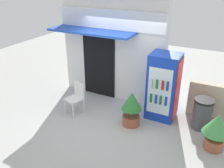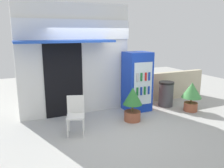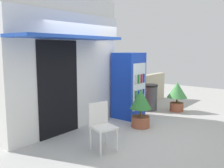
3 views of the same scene
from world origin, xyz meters
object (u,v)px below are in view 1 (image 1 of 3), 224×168
trash_bin (202,114)px  potted_plant_curbside (217,128)px  potted_plant_near_shop (132,107)px  plastic_chair (76,96)px  drink_cooler (163,87)px

trash_bin → potted_plant_curbside: bearing=-62.4°
potted_plant_near_shop → trash_bin: size_ratio=1.16×
potted_plant_curbside → potted_plant_near_shop: bearing=178.6°
plastic_chair → potted_plant_curbside: plastic_chair is taller
potted_plant_near_shop → plastic_chair: bearing=-175.9°
plastic_chair → potted_plant_near_shop: potted_plant_near_shop is taller
potted_plant_near_shop → trash_bin: (1.65, 0.69, -0.13)m
potted_plant_curbside → trash_bin: 0.85m
plastic_chair → potted_plant_near_shop: size_ratio=0.96×
potted_plant_curbside → plastic_chair: bearing=-179.0°
potted_plant_near_shop → trash_bin: 1.79m
drink_cooler → potted_plant_near_shop: drink_cooler is taller
plastic_chair → potted_plant_curbside: bearing=1.0°
plastic_chair → potted_plant_near_shop: bearing=4.1°
drink_cooler → potted_plant_curbside: bearing=-28.7°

